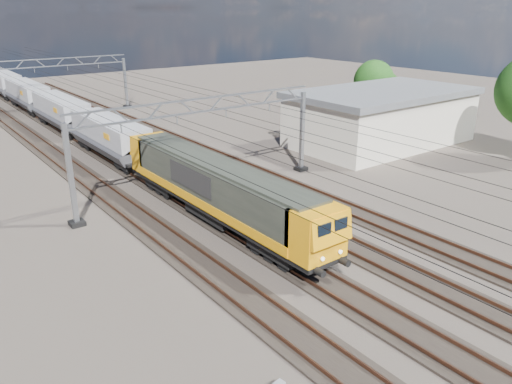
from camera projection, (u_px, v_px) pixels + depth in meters
ground at (236, 210)px, 34.00m from camera, size 160.00×160.00×0.00m
track_outer_west at (156, 232)px, 30.58m from camera, size 2.60×140.00×0.30m
track_loco at (211, 216)px, 32.84m from camera, size 2.60×140.00×0.30m
track_inner_east at (259, 203)px, 35.10m from camera, size 2.60×140.00×0.30m
track_outer_east at (302, 191)px, 37.36m from camera, size 2.60×140.00×0.30m
catenary_gantry_mid at (203, 143)px, 35.64m from camera, size 19.90×0.90×7.11m
catenary_gantry_far at (53, 85)px, 62.58m from camera, size 19.90×0.90×7.11m
overhead_wires at (175, 109)px, 37.99m from camera, size 12.03×140.00×0.53m
locomotive at (217, 187)px, 31.48m from camera, size 2.76×21.10×3.62m
hopper_wagon_lead at (110, 135)px, 44.76m from camera, size 3.38×13.00×3.25m
hopper_wagon_mid at (61, 111)px, 55.38m from camera, size 3.38×13.00×3.25m
hopper_wagon_third at (28, 94)px, 66.01m from camera, size 3.38×13.00×3.25m
hopper_wagon_fourth at (4, 82)px, 76.64m from camera, size 3.38×13.00×3.25m
industrial_shed at (381, 116)px, 49.98m from camera, size 18.60×10.60×5.40m
tree_far at (377, 82)px, 59.86m from camera, size 5.31×4.91×7.18m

